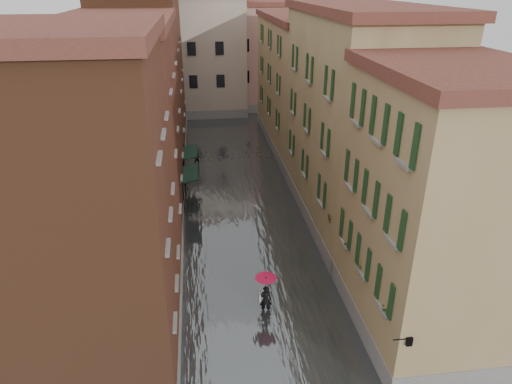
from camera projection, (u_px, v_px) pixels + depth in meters
ground at (264, 309)px, 22.44m from camera, size 120.00×120.00×0.00m
floodwater at (239, 195)px, 34.08m from camera, size 10.00×60.00×0.20m
building_left_near at (88, 221)px, 17.08m from camera, size 6.00×8.00×13.00m
building_left_mid at (126, 137)px, 27.07m from camera, size 6.00×14.00×12.50m
building_left_far at (147, 76)px, 40.24m from camera, size 6.00×16.00×14.00m
building_right_near at (437, 216)px, 19.03m from camera, size 6.00×8.00×11.50m
building_right_mid at (354, 124)px, 28.60m from camera, size 6.00×14.00×13.00m
building_right_far at (301, 86)px, 42.40m from camera, size 6.00×16.00×11.50m
building_end_cream at (192, 57)px, 53.50m from camera, size 12.00×9.00×13.00m
building_end_pink at (265, 57)px, 56.56m from camera, size 10.00×9.00×12.00m
awning_near at (190, 174)px, 31.64m from camera, size 1.09×3.20×2.80m
awning_far at (190, 153)px, 35.49m from camera, size 1.09×3.01×2.80m
wall_lantern at (408, 341)px, 16.29m from camera, size 0.71×0.22×0.35m
window_planters at (356, 251)px, 20.74m from camera, size 0.59×8.48×0.84m
pedestrian_main at (266, 291)px, 21.62m from camera, size 1.06×1.06×2.06m
pedestrian_far at (197, 158)px, 39.51m from camera, size 0.78×0.66×1.41m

